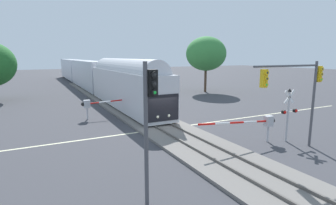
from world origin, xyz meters
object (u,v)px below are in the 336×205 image
object	(u,v)px
traffic_signal_near_left	(149,112)
traffic_signal_near_right	(299,83)
crossing_gate_near	(261,122)
crossing_signal_mast	(289,109)
crossing_gate_far	(95,104)
commuter_train	(90,74)
maple_right_background	(206,54)

from	to	relation	value
traffic_signal_near_left	traffic_signal_near_right	bearing A→B (deg)	8.90
crossing_gate_near	crossing_signal_mast	distance (m)	2.15
crossing_gate_far	crossing_gate_near	bearing A→B (deg)	-56.22
commuter_train	traffic_signal_near_left	bearing A→B (deg)	-98.02
commuter_train	crossing_gate_far	distance (m)	22.88
crossing_signal_mast	traffic_signal_near_right	bearing A→B (deg)	-126.88
commuter_train	crossing_gate_near	world-z (taller)	commuter_train
traffic_signal_near_right	maple_right_background	bearing A→B (deg)	66.46
crossing_gate_near	maple_right_background	distance (m)	26.43
traffic_signal_near_left	crossing_gate_near	bearing A→B (deg)	20.47
maple_right_background	crossing_gate_near	bearing A→B (deg)	-117.06
commuter_train	traffic_signal_near_right	distance (m)	37.02
crossing_gate_far	maple_right_background	bearing A→B (deg)	28.51
traffic_signal_near_right	traffic_signal_near_left	bearing A→B (deg)	-171.10
commuter_train	crossing_gate_far	xyz separation A→B (m)	(-4.12, -22.47, -1.33)
traffic_signal_near_left	crossing_gate_far	bearing A→B (deg)	85.41
commuter_train	crossing_gate_far	size ratio (longest dim) A/B	10.02
crossing_gate_near	crossing_gate_far	world-z (taller)	crossing_gate_near
crossing_gate_near	traffic_signal_near_right	xyz separation A→B (m)	(0.91, -1.91, 2.70)
commuter_train	maple_right_background	bearing A→B (deg)	-36.03
crossing_signal_mast	crossing_gate_far	xyz separation A→B (m)	(-10.14, 12.84, -0.82)
crossing_signal_mast	crossing_gate_far	distance (m)	16.38
commuter_train	crossing_signal_mast	distance (m)	35.82
traffic_signal_near_left	maple_right_background	xyz separation A→B (m)	(21.31, 26.70, 2.37)
crossing_gate_near	traffic_signal_near_right	bearing A→B (deg)	-64.53
traffic_signal_near_left	traffic_signal_near_right	world-z (taller)	traffic_signal_near_left
commuter_train	traffic_signal_near_right	xyz separation A→B (m)	(5.00, -36.66, 1.40)
commuter_train	crossing_signal_mast	bearing A→B (deg)	-80.33
crossing_signal_mast	traffic_signal_near_left	xyz separation A→B (m)	(-11.41, -2.98, 1.50)
crossing_gate_near	traffic_signal_near_right	distance (m)	3.43
crossing_gate_far	commuter_train	bearing A→B (deg)	79.60
commuter_train	traffic_signal_near_left	size ratio (longest dim) A/B	10.96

